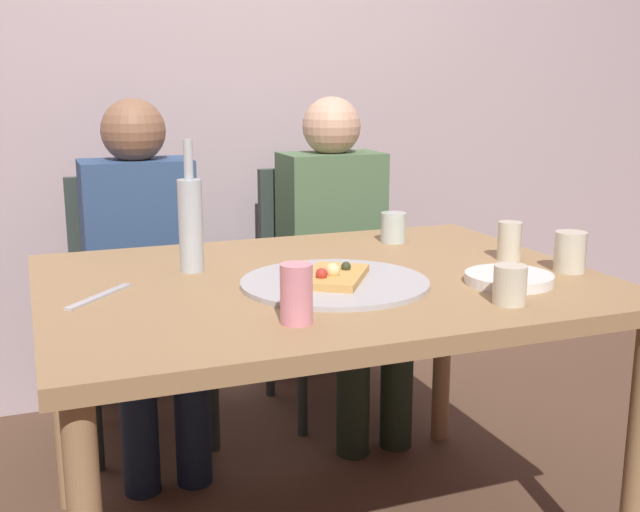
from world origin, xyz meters
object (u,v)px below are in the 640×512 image
dining_table (322,307)px  pizza_tray (335,283)px  chair_left (139,289)px  pizza_slice_last (334,276)px  chair_right (325,272)px  tumbler_far (509,241)px  table_knife (99,296)px  tumbler_near (393,227)px  guest_in_sweater (144,263)px  short_glass (570,252)px  guest_in_beanie (341,247)px  wine_glass (510,285)px  soda_can (296,294)px  plate_stack (509,278)px  wine_bottle (191,222)px

dining_table → pizza_tray: bearing=-89.6°
chair_left → dining_table: bearing=109.7°
pizza_slice_last → chair_right: (0.37, 1.00, -0.26)m
tumbler_far → chair_left: chair_left is taller
table_knife → chair_right: size_ratio=0.24×
tumbler_near → guest_in_sweater: guest_in_sweater is taller
pizza_tray → pizza_slice_last: bearing=-155.9°
tumbler_far → guest_in_sweater: bearing=138.5°
short_glass → table_knife: size_ratio=0.47×
pizza_tray → guest_in_sweater: bearing=111.1°
tumbler_near → guest_in_beanie: size_ratio=0.08×
chair_right → guest_in_beanie: bearing=90.0°
wine_glass → dining_table: bearing=128.6°
tumbler_far → wine_glass: (-0.25, -0.36, -0.01)m
pizza_tray → guest_in_beanie: guest_in_beanie is taller
short_glass → wine_glass: bearing=-148.1°
tumbler_near → chair_right: bearing=88.7°
table_knife → pizza_slice_last: bearing=-57.9°
chair_right → tumbler_far: bearing=100.8°
guest_in_beanie → soda_can: bearing=63.4°
wine_glass → guest_in_beanie: guest_in_beanie is taller
wine_glass → plate_stack: (0.10, 0.15, -0.03)m
pizza_slice_last → chair_left: chair_left is taller
wine_glass → plate_stack: 0.18m
tumbler_far → short_glass: bearing=-68.8°
chair_left → tumbler_near: bearing=138.8°
plate_stack → table_knife: 0.96m
dining_table → wine_glass: wine_glass is taller
wine_glass → table_knife: 0.91m
tumbler_far → guest_in_beanie: 0.81m
tumbler_near → table_knife: 0.95m
pizza_tray → soda_can: 0.31m
wine_bottle → soda_can: wine_bottle is taller
tumbler_far → table_knife: bearing=179.6°
wine_glass → pizza_tray: bearing=136.2°
table_knife → tumbler_far: bearing=-48.6°
pizza_slice_last → table_knife: bearing=170.3°
tumbler_far → short_glass: tumbler_far is taller
plate_stack → chair_right: (-0.03, 1.14, -0.25)m
tumbler_far → guest_in_beanie: size_ratio=0.09×
short_glass → guest_in_sweater: bearing=134.9°
short_glass → guest_in_beanie: size_ratio=0.09×
short_glass → table_knife: short_glass is taller
dining_table → short_glass: short_glass is taller
soda_can → chair_right: (0.55, 1.25, -0.29)m
table_knife → dining_table: bearing=-48.4°
wine_bottle → wine_glass: bearing=-42.9°
wine_bottle → wine_glass: 0.80m
wine_bottle → soda_can: (0.11, -0.51, -0.07)m
pizza_tray → plate_stack: size_ratio=2.14×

